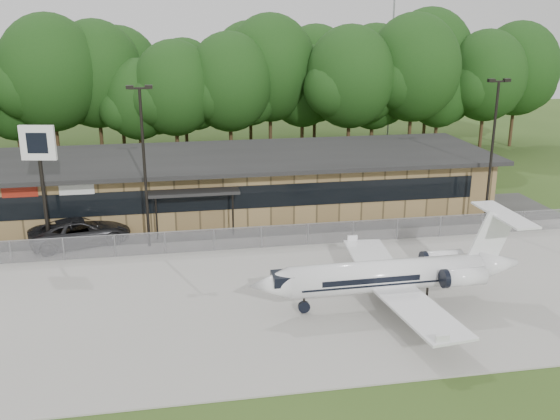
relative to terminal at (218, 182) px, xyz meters
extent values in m
plane|color=#314C1B|center=(0.00, -23.94, -2.18)|extent=(160.00, 160.00, 0.00)
cube|color=#9E9B93|center=(0.00, -15.94, -2.14)|extent=(64.00, 18.00, 0.08)
cube|color=#383835|center=(0.00, -4.44, -2.15)|extent=(50.00, 9.00, 0.06)
cube|color=olive|center=(0.00, 0.06, -0.18)|extent=(40.00, 10.00, 4.00)
cube|color=black|center=(0.00, -4.96, 0.12)|extent=(36.00, 0.08, 1.60)
cube|color=black|center=(0.00, -0.44, 1.97)|extent=(41.00, 11.50, 0.30)
cube|color=black|center=(-2.00, -5.54, 0.82)|extent=(6.00, 1.60, 0.20)
cube|color=maroon|center=(-13.00, -4.99, 1.22)|extent=(2.20, 0.06, 0.70)
cube|color=silver|center=(-9.50, -4.99, 1.22)|extent=(2.20, 0.06, 0.70)
cube|color=gray|center=(0.00, -8.94, -1.43)|extent=(46.00, 0.03, 1.50)
cube|color=gray|center=(0.00, -8.94, -0.68)|extent=(46.00, 0.04, 0.04)
cylinder|color=gray|center=(22.00, 24.06, 10.32)|extent=(0.20, 0.20, 25.00)
cylinder|color=black|center=(-5.00, -7.44, 2.82)|extent=(0.18, 0.18, 10.00)
cube|color=black|center=(-5.00, -7.44, 7.87)|extent=(1.20, 0.12, 0.12)
cube|color=black|center=(-5.55, -7.44, 7.94)|extent=(0.45, 0.30, 0.22)
cube|color=black|center=(-4.45, -7.44, 7.94)|extent=(0.45, 0.30, 0.22)
cylinder|color=black|center=(18.00, -7.44, 2.82)|extent=(0.18, 0.18, 10.00)
cube|color=black|center=(18.00, -7.44, 7.87)|extent=(1.20, 0.12, 0.12)
cube|color=black|center=(17.45, -7.44, 7.94)|extent=(0.45, 0.30, 0.22)
cube|color=black|center=(18.55, -7.44, 7.94)|extent=(0.45, 0.30, 0.22)
cylinder|color=white|center=(6.88, -18.29, -0.49)|extent=(9.92, 1.73, 1.58)
cone|color=white|center=(0.94, -18.38, -0.49)|extent=(2.00, 1.61, 1.58)
cone|color=white|center=(12.91, -18.20, -0.34)|extent=(2.20, 1.62, 1.58)
cube|color=white|center=(7.42, -21.55, -0.94)|extent=(2.27, 5.97, 0.12)
cube|color=white|center=(7.32, -15.02, -0.94)|extent=(2.27, 5.97, 0.12)
cylinder|color=white|center=(10.46, -19.48, -0.34)|extent=(2.19, 0.92, 0.89)
cylinder|color=white|center=(10.42, -17.00, -0.34)|extent=(2.19, 0.92, 0.89)
cube|color=white|center=(12.42, -18.21, 1.09)|extent=(2.43, 0.18, 2.98)
cube|color=white|center=(13.01, -18.20, 2.33)|extent=(1.36, 4.57, 0.10)
cube|color=black|center=(1.63, -18.37, -0.22)|extent=(1.01, 1.20, 0.49)
cube|color=black|center=(8.66, -18.27, -1.83)|extent=(0.83, 2.39, 0.69)
cylinder|color=black|center=(2.72, -18.36, -1.83)|extent=(0.60, 0.60, 0.22)
imported|color=#2D2D2F|center=(-9.36, -6.14, -1.30)|extent=(6.86, 4.63, 1.75)
cylinder|color=black|center=(-11.12, -7.14, 1.63)|extent=(0.27, 0.27, 7.60)
cube|color=silver|center=(-11.12, -7.14, 4.76)|extent=(2.10, 0.62, 2.09)
cube|color=black|center=(-11.14, -7.26, 4.76)|extent=(1.22, 0.26, 1.24)
camera|label=1|loc=(-3.34, -45.61, 11.96)|focal=40.00mm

